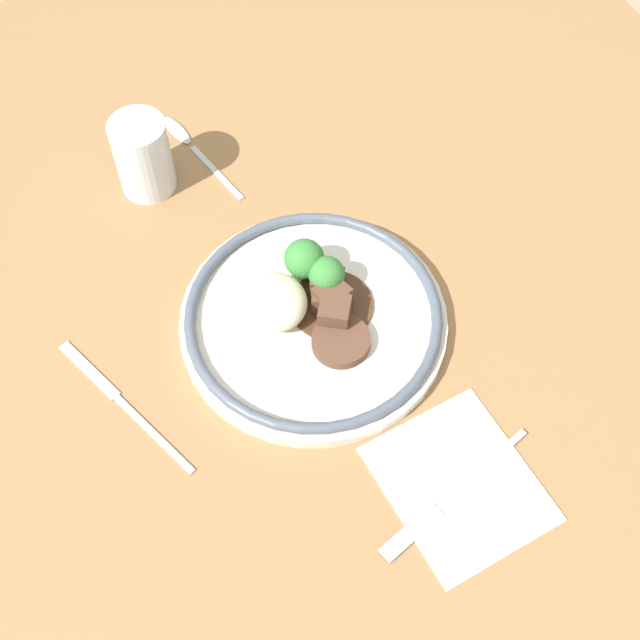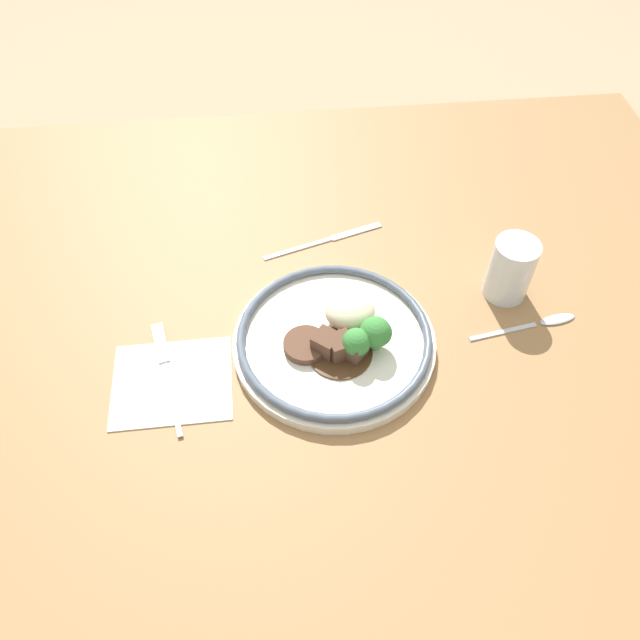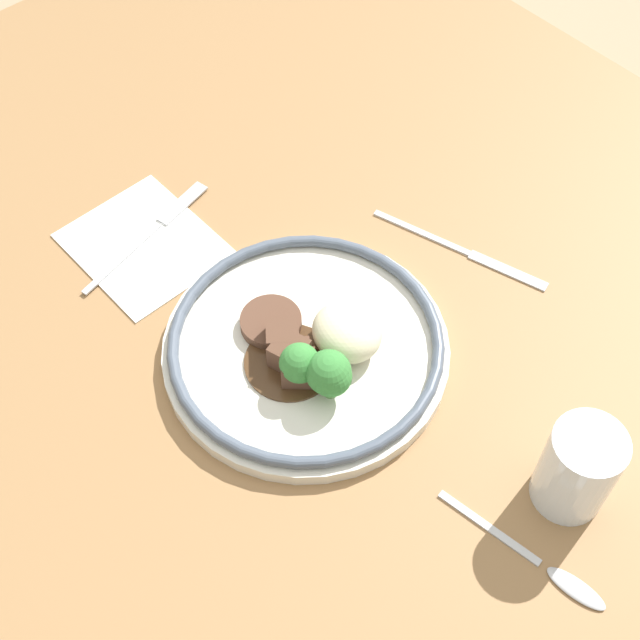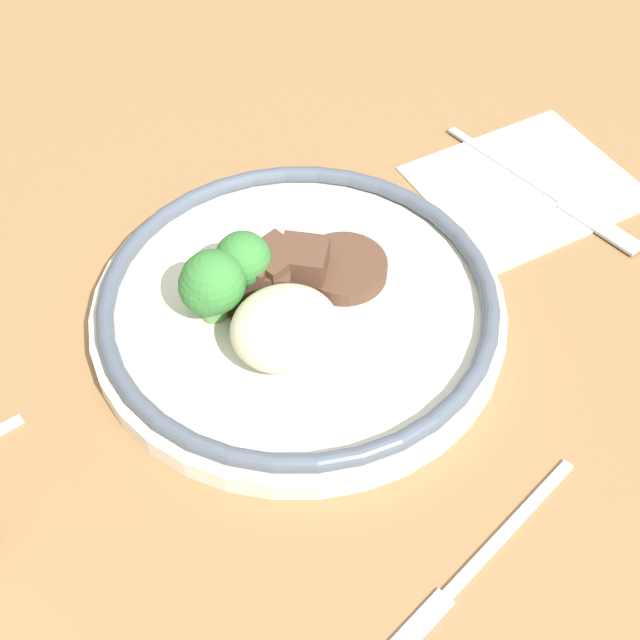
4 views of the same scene
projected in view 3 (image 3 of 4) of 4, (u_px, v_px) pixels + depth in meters
ground_plane at (285, 374)px, 0.92m from camera, size 8.00×8.00×0.00m
dining_table at (284, 365)px, 0.90m from camera, size 1.37×1.23×0.03m
napkin at (144, 245)px, 0.97m from camera, size 0.16×0.14×0.00m
plate at (309, 348)px, 0.87m from camera, size 0.28×0.28×0.07m
juice_glass at (576, 471)px, 0.77m from camera, size 0.07×0.07×0.10m
fork at (158, 226)px, 0.98m from camera, size 0.05×0.19×0.00m
knife at (465, 252)px, 0.96m from camera, size 0.20×0.07×0.00m
spoon at (554, 573)px, 0.76m from camera, size 0.17×0.04×0.01m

